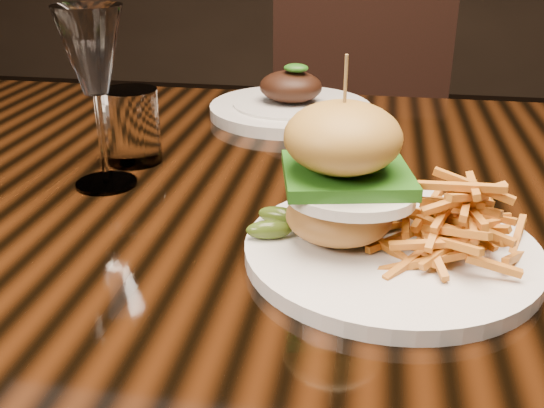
% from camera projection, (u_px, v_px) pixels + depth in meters
% --- Properties ---
extents(dining_table, '(1.60, 0.90, 0.75)m').
position_uv_depth(dining_table, '(325.00, 251.00, 0.76)').
color(dining_table, black).
rests_on(dining_table, ground).
extents(burger_plate, '(0.27, 0.27, 0.18)m').
position_uv_depth(burger_plate, '(391.00, 210.00, 0.57)').
color(burger_plate, silver).
rests_on(burger_plate, dining_table).
extents(ramekin, '(0.10, 0.10, 0.03)m').
position_uv_depth(ramekin, '(404.00, 212.00, 0.64)').
color(ramekin, silver).
rests_on(ramekin, dining_table).
extents(wine_glass, '(0.08, 0.08, 0.20)m').
position_uv_depth(wine_glass, '(92.00, 56.00, 0.69)').
color(wine_glass, white).
rests_on(wine_glass, dining_table).
extents(water_tumbler, '(0.07, 0.07, 0.09)m').
position_uv_depth(water_tumbler, '(132.00, 126.00, 0.80)').
color(water_tumbler, white).
rests_on(water_tumbler, dining_table).
extents(far_dish, '(0.26, 0.26, 0.09)m').
position_uv_depth(far_dish, '(291.00, 105.00, 1.01)').
color(far_dish, silver).
rests_on(far_dish, dining_table).
extents(chair_far, '(0.52, 0.52, 0.95)m').
position_uv_depth(chair_far, '(362.00, 133.00, 1.61)').
color(chair_far, black).
rests_on(chair_far, ground).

